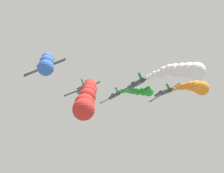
# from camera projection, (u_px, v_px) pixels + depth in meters

# --- Properties ---
(airplane_lead) EXTENTS (8.58, 10.35, 4.87)m
(airplane_lead) POSITION_uv_depth(u_px,v_px,m) (115.00, 95.00, 97.04)
(airplane_lead) COLOR #333842
(smoke_trail_lead) EXTENTS (4.78, 14.46, 3.44)m
(smoke_trail_lead) POSITION_uv_depth(u_px,v_px,m) (139.00, 91.00, 81.63)
(smoke_trail_lead) COLOR green
(airplane_left_inner) EXTENTS (8.91, 10.35, 4.15)m
(airplane_left_inner) POSITION_uv_depth(u_px,v_px,m) (82.00, 89.00, 86.01)
(airplane_left_inner) COLOR #333842
(smoke_trail_left_inner) EXTENTS (6.73, 28.28, 10.60)m
(smoke_trail_left_inner) POSITION_uv_depth(u_px,v_px,m) (87.00, 95.00, 58.31)
(smoke_trail_left_inner) COLOR red
(airplane_right_inner) EXTENTS (8.38, 10.35, 5.23)m
(airplane_right_inner) POSITION_uv_depth(u_px,v_px,m) (163.00, 92.00, 90.12)
(airplane_right_inner) COLOR #333842
(smoke_trail_right_inner) EXTENTS (3.99, 19.15, 4.54)m
(smoke_trail_right_inner) POSITION_uv_depth(u_px,v_px,m) (195.00, 87.00, 70.48)
(smoke_trail_right_inner) COLOR orange
(airplane_left_outer) EXTENTS (8.82, 10.35, 4.36)m
(airplane_left_outer) POSITION_uv_depth(u_px,v_px,m) (136.00, 84.00, 77.43)
(airplane_left_outer) COLOR #333842
(smoke_trail_left_outer) EXTENTS (2.75, 22.14, 4.61)m
(smoke_trail_left_outer) POSITION_uv_depth(u_px,v_px,m) (179.00, 71.00, 55.82)
(smoke_trail_left_outer) COLOR white
(airplane_right_outer) EXTENTS (8.81, 10.35, 4.39)m
(airplane_right_outer) POSITION_uv_depth(u_px,v_px,m) (45.00, 67.00, 74.98)
(airplane_right_outer) COLOR #333842
(smoke_trail_right_outer) EXTENTS (2.74, 18.44, 7.09)m
(smoke_trail_right_outer) POSITION_uv_depth(u_px,v_px,m) (47.00, 62.00, 55.28)
(smoke_trail_right_outer) COLOR blue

